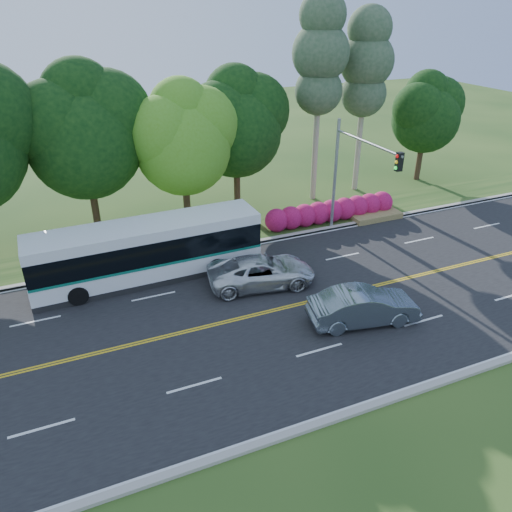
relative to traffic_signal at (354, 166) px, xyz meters
name	(u,v)px	position (x,y,z in m)	size (l,w,h in m)	color
ground	(293,306)	(-6.49, -5.40, -4.67)	(120.00, 120.00, 0.00)	#224416
road	(293,306)	(-6.49, -5.40, -4.66)	(60.00, 14.00, 0.02)	black
curb_north	(239,245)	(-6.49, 1.75, -4.60)	(60.00, 0.30, 0.15)	#A7A197
curb_south	(381,403)	(-6.49, -12.55, -4.60)	(60.00, 0.30, 0.15)	#A7A197
grass_verge	(228,233)	(-6.49, 3.60, -4.62)	(60.00, 4.00, 0.10)	#224416
lane_markings	(291,306)	(-6.59, -5.40, -4.65)	(57.60, 13.82, 0.00)	gold
tree_row	(124,124)	(-11.65, 6.73, 2.06)	(44.70, 9.10, 13.84)	black
bougainvillea_hedge	(334,211)	(0.69, 2.75, -3.95)	(9.50, 2.25, 1.50)	maroon
traffic_signal	(354,166)	(0.00, 0.00, 0.00)	(0.42, 6.10, 7.00)	#96989E
transit_bus	(147,252)	(-12.23, 0.06, -3.12)	(11.87, 2.83, 3.09)	white
sedan	(363,306)	(-4.16, -7.84, -3.83)	(1.75, 5.01, 1.65)	slate
suv	(262,271)	(-7.06, -2.95, -3.88)	(2.54, 5.51, 1.53)	silver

